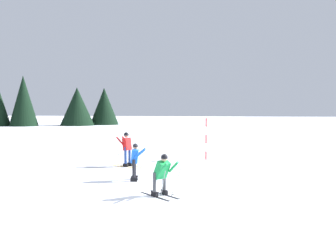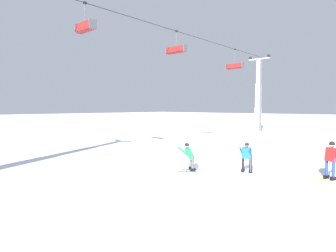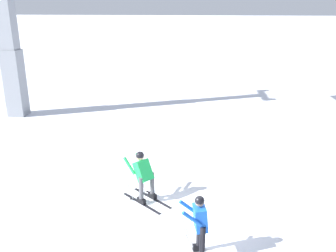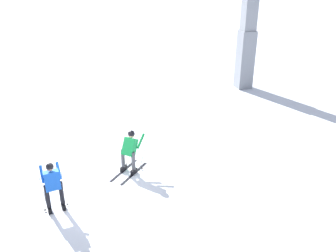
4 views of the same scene
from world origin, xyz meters
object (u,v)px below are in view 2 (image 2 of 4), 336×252
skier_carving_main (189,155)px  skier_distant_uphill (247,156)px  lift_tower_far (258,100)px  chairlift_seat_nearest (85,26)px  chairlift_seat_middle (235,66)px  chairlift_seat_second (176,50)px  skier_distant_downhill (331,157)px

skier_carving_main → skier_distant_uphill: skier_distant_uphill is taller
skier_distant_uphill → lift_tower_far: bearing=23.4°
chairlift_seat_nearest → skier_distant_uphill: 13.25m
chairlift_seat_nearest → chairlift_seat_middle: (19.95, 0.00, -0.43)m
chairlift_seat_second → chairlift_seat_middle: 10.71m
chairlift_seat_nearest → chairlift_seat_second: bearing=0.0°
chairlift_seat_nearest → skier_distant_downhill: chairlift_seat_nearest is taller
chairlift_seat_second → chairlift_seat_middle: bearing=-0.0°
skier_distant_downhill → chairlift_seat_nearest: bearing=107.6°
chairlift_seat_nearest → skier_distant_downhill: (4.38, -13.77, -7.66)m
skier_carving_main → chairlift_seat_middle: bearing=22.8°
chairlift_seat_nearest → skier_distant_downhill: bearing=-72.4°
lift_tower_far → skier_distant_uphill: lift_tower_far is taller
skier_distant_downhill → chairlift_seat_second: bearing=70.5°
chairlift_seat_nearest → skier_distant_uphill: (2.97, -10.27, -7.83)m
skier_carving_main → lift_tower_far: bearing=17.2°
skier_carving_main → chairlift_seat_middle: size_ratio=0.68×
chairlift_seat_middle → skier_distant_downhill: (-15.58, -13.77, -7.23)m
chairlift_seat_middle → skier_distant_downhill: size_ratio=1.30×
skier_distant_downhill → chairlift_seat_middle: bearing=41.5°
lift_tower_far → chairlift_seat_middle: size_ratio=4.38×
skier_distant_downhill → lift_tower_far: bearing=31.7°
skier_distant_uphill → skier_distant_downhill: (1.40, -3.50, 0.17)m
chairlift_seat_second → skier_distant_downhill: bearing=-109.5°
skier_carving_main → skier_distant_downhill: bearing=-63.0°
skier_carving_main → skier_distant_uphill: 2.94m
chairlift_seat_nearest → chairlift_seat_middle: same height
chairlift_seat_nearest → skier_distant_uphill: chairlift_seat_nearest is taller
lift_tower_far → chairlift_seat_nearest: 27.01m
chairlift_seat_second → skier_distant_downhill: size_ratio=1.20×
chairlift_seat_middle → chairlift_seat_nearest: bearing=180.0°
lift_tower_far → chairlift_seat_second: lift_tower_far is taller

